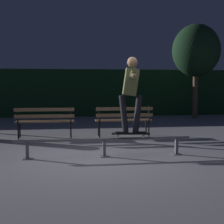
% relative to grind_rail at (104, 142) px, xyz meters
% --- Properties ---
extents(ground_plane, '(90.00, 90.00, 0.00)m').
position_rel_grind_rail_xyz_m(ground_plane, '(0.00, -0.21, -0.30)').
color(ground_plane, gray).
extents(hedge_backdrop, '(24.00, 1.20, 2.18)m').
position_rel_grind_rail_xyz_m(hedge_backdrop, '(0.00, 9.18, 0.79)').
color(hedge_backdrop, '#193D1E').
rests_on(hedge_backdrop, ground).
extents(grind_rail, '(3.61, 0.18, 0.39)m').
position_rel_grind_rail_xyz_m(grind_rail, '(0.00, 0.00, 0.00)').
color(grind_rail, slate).
rests_on(grind_rail, ground).
extents(skateboard, '(0.80, 0.29, 0.09)m').
position_rel_grind_rail_xyz_m(skateboard, '(0.54, 0.00, 0.17)').
color(skateboard, black).
rests_on(skateboard, grind_rail).
extents(skateboarder, '(0.63, 1.40, 1.56)m').
position_rel_grind_rail_xyz_m(skateboarder, '(0.55, -0.00, 1.10)').
color(skateboarder, black).
rests_on(skateboarder, skateboard).
extents(park_bench_leftmost, '(1.60, 0.41, 0.88)m').
position_rel_grind_rail_xyz_m(park_bench_leftmost, '(-1.34, 2.54, 0.24)').
color(park_bench_leftmost, black).
rests_on(park_bench_leftmost, ground).
extents(park_bench_left_center, '(1.60, 0.41, 0.88)m').
position_rel_grind_rail_xyz_m(park_bench_left_center, '(0.86, 2.54, 0.24)').
color(park_bench_left_center, black).
rests_on(park_bench_left_center, ground).
extents(tree_far_right, '(2.05, 2.05, 4.06)m').
position_rel_grind_rail_xyz_m(tree_far_right, '(4.82, 7.08, 2.62)').
color(tree_far_right, brown).
rests_on(tree_far_right, ground).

